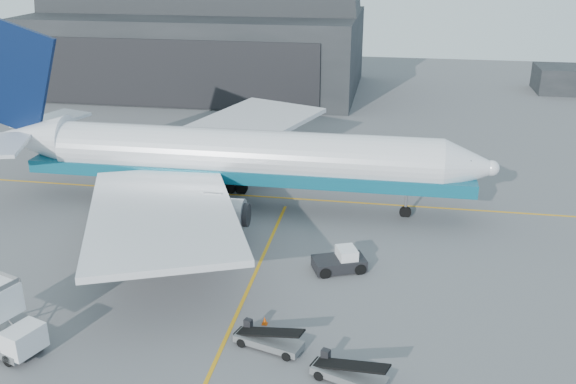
% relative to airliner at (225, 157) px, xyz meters
% --- Properties ---
extents(ground, '(200.00, 200.00, 0.00)m').
position_rel_airliner_xyz_m(ground, '(5.31, -17.54, -4.61)').
color(ground, '#565659').
rests_on(ground, ground).
extents(taxi_lines, '(80.00, 42.12, 0.02)m').
position_rel_airliner_xyz_m(taxi_lines, '(5.31, -4.87, -4.60)').
color(taxi_lines, orange).
rests_on(taxi_lines, ground).
extents(hangar, '(50.00, 28.30, 28.00)m').
position_rel_airliner_xyz_m(hangar, '(-16.69, 47.41, 4.93)').
color(hangar, black).
rests_on(hangar, ground).
extents(airliner, '(46.98, 45.56, 16.49)m').
position_rel_airliner_xyz_m(airliner, '(0.00, 0.00, 0.00)').
color(airliner, white).
rests_on(airliner, ground).
extents(pushback_tug, '(4.24, 3.33, 1.73)m').
position_rel_airliner_xyz_m(pushback_tug, '(11.34, -10.62, -3.96)').
color(pushback_tug, black).
rests_on(pushback_tug, ground).
extents(belt_loader_a, '(4.46, 2.51, 1.67)m').
position_rel_airliner_xyz_m(belt_loader_a, '(8.03, -20.96, -4.10)').
color(belt_loader_a, slate).
rests_on(belt_loader_a, ground).
extents(belt_loader_b, '(4.47, 2.74, 1.68)m').
position_rel_airliner_xyz_m(belt_loader_b, '(12.96, -23.33, -4.09)').
color(belt_loader_b, slate).
rests_on(belt_loader_b, ground).
extents(traffic_cone, '(0.36, 0.36, 0.51)m').
position_rel_airliner_xyz_m(traffic_cone, '(7.32, -18.58, -4.37)').
color(traffic_cone, '#E14B07').
rests_on(traffic_cone, ground).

